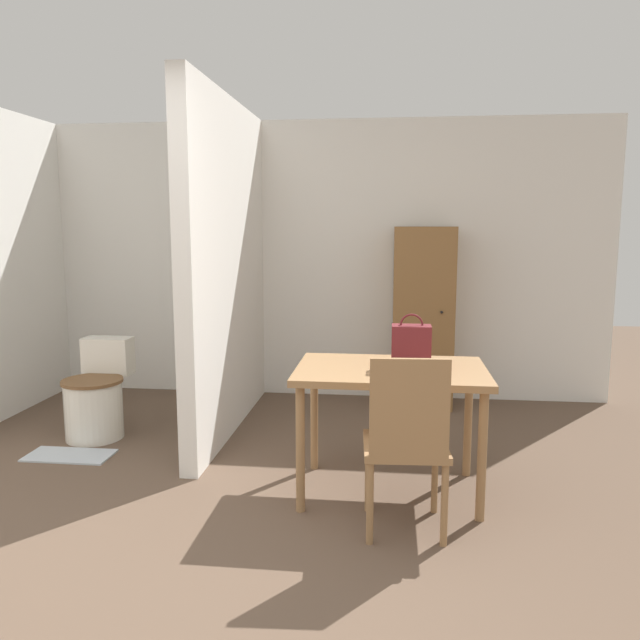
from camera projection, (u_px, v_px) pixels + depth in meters
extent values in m
plane|color=brown|center=(172.00, 627.00, 2.46)|extent=(16.00, 16.00, 0.00)
cube|color=white|center=(301.00, 260.00, 5.76)|extent=(5.56, 0.12, 2.50)
cube|color=white|center=(227.00, 268.00, 4.73)|extent=(0.12, 2.07, 2.50)
cube|color=#997047|center=(391.00, 371.00, 3.60)|extent=(1.09, 0.74, 0.04)
cylinder|color=#997047|center=(300.00, 449.00, 3.41)|extent=(0.05, 0.05, 0.72)
cylinder|color=#997047|center=(482.00, 457.00, 3.30)|extent=(0.05, 0.05, 0.72)
cylinder|color=#997047|center=(314.00, 415.00, 4.02)|extent=(0.05, 0.05, 0.72)
cylinder|color=#997047|center=(468.00, 421.00, 3.91)|extent=(0.05, 0.05, 0.72)
cube|color=#997047|center=(405.00, 446.00, 3.21)|extent=(0.45, 0.45, 0.04)
cube|color=#997047|center=(410.00, 408.00, 2.98)|extent=(0.38, 0.05, 0.49)
cylinder|color=#997047|center=(368.00, 474.00, 3.43)|extent=(0.04, 0.04, 0.43)
cylinder|color=#997047|center=(435.00, 475.00, 3.42)|extent=(0.04, 0.04, 0.43)
cylinder|color=#997047|center=(370.00, 503.00, 3.07)|extent=(0.04, 0.04, 0.43)
cylinder|color=#997047|center=(444.00, 505.00, 3.06)|extent=(0.04, 0.04, 0.43)
cylinder|color=silver|center=(94.00, 410.00, 4.62)|extent=(0.42, 0.42, 0.42)
cylinder|color=brown|center=(92.00, 381.00, 4.59)|extent=(0.44, 0.44, 0.02)
cube|color=silver|center=(108.00, 356.00, 4.84)|extent=(0.37, 0.18, 0.29)
cube|color=maroon|center=(411.00, 346.00, 3.59)|extent=(0.22, 0.13, 0.25)
torus|color=maroon|center=(412.00, 325.00, 3.57)|extent=(0.14, 0.01, 0.14)
cube|color=brown|center=(423.00, 317.00, 5.41)|extent=(0.52, 0.43, 1.56)
sphere|color=black|center=(442.00, 312.00, 5.16)|extent=(0.02, 0.02, 0.02)
cube|color=#B2BCC6|center=(70.00, 455.00, 4.28)|extent=(0.58, 0.28, 0.01)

